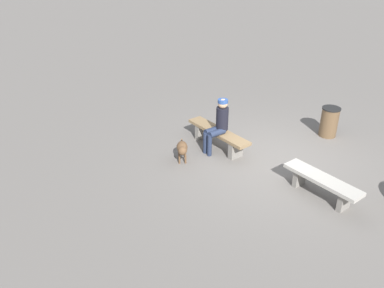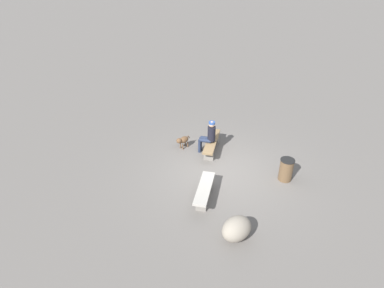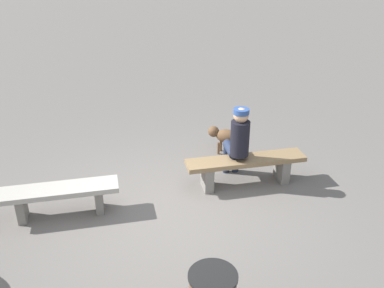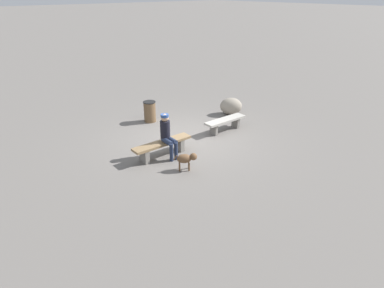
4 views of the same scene
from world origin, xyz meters
name	(u,v)px [view 4 (image 4 of 4)]	position (x,y,z in m)	size (l,w,h in m)	color
ground	(185,140)	(0.00, 0.00, -0.03)	(210.00, 210.00, 0.06)	slate
bench_left	(225,122)	(-1.53, 0.36, 0.33)	(1.65, 0.46, 0.45)	gray
bench_right	(162,146)	(1.30, 0.49, 0.33)	(1.91, 0.45, 0.46)	gray
seated_person	(167,133)	(1.18, 0.60, 0.75)	(0.34, 0.63, 1.31)	black
dog	(186,159)	(1.31, 1.61, 0.35)	(0.56, 0.47, 0.50)	brown
trash_bin	(150,112)	(-0.07, -2.15, 0.39)	(0.47, 0.47, 0.78)	brown
boulder	(231,106)	(-2.96, -0.70, 0.33)	(0.64, 0.87, 0.67)	gray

